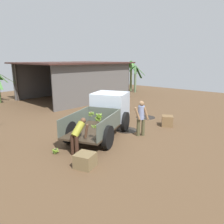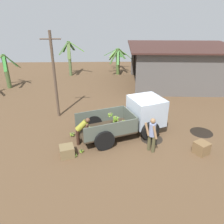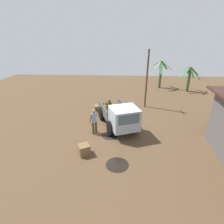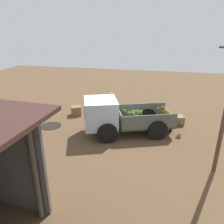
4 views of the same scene
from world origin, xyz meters
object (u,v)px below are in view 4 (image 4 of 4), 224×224
at_px(wooden_crate_0, 177,120).
at_px(person_foreground_visitor, 111,105).
at_px(banana_bunch_on_ground_2, 179,124).
at_px(banana_bunch_on_ground_3, 179,135).
at_px(banana_bunch_on_ground_0, 166,123).
at_px(banana_bunch_on_ground_1, 170,121).
at_px(wooden_crate_1, 76,111).
at_px(person_worker_loading, 168,117).
at_px(cargo_truck, 110,116).

bearing_deg(wooden_crate_0, person_foreground_visitor, 3.75).
bearing_deg(banana_bunch_on_ground_2, banana_bunch_on_ground_3, 85.43).
height_order(banana_bunch_on_ground_0, wooden_crate_0, wooden_crate_0).
relative_size(banana_bunch_on_ground_1, wooden_crate_0, 0.37).
xyz_separation_m(wooden_crate_0, wooden_crate_1, (6.18, 0.01, 0.04)).
bearing_deg(banana_bunch_on_ground_0, wooden_crate_0, -160.17).
xyz_separation_m(banana_bunch_on_ground_1, banana_bunch_on_ground_3, (-0.37, 1.80, 0.03)).
height_order(person_worker_loading, wooden_crate_1, person_worker_loading).
xyz_separation_m(person_foreground_visitor, banana_bunch_on_ground_1, (-3.50, -0.35, -0.86)).
bearing_deg(banana_bunch_on_ground_3, person_worker_loading, -48.62).
xyz_separation_m(person_foreground_visitor, person_worker_loading, (-3.28, 0.76, -0.15)).
relative_size(person_foreground_visitor, banana_bunch_on_ground_1, 7.45).
relative_size(person_worker_loading, wooden_crate_1, 2.37).
relative_size(person_foreground_visitor, person_worker_loading, 1.24).
relative_size(cargo_truck, banana_bunch_on_ground_1, 20.74).
height_order(cargo_truck, banana_bunch_on_ground_2, cargo_truck).
distance_m(banana_bunch_on_ground_2, wooden_crate_1, 6.30).
bearing_deg(wooden_crate_0, banana_bunch_on_ground_3, 89.94).
height_order(cargo_truck, person_foreground_visitor, cargo_truck).
distance_m(banana_bunch_on_ground_0, wooden_crate_1, 5.56).
relative_size(cargo_truck, wooden_crate_1, 8.19).
xyz_separation_m(cargo_truck, person_worker_loading, (-2.87, -1.04, -0.22)).
height_order(banana_bunch_on_ground_2, wooden_crate_1, wooden_crate_1).
bearing_deg(banana_bunch_on_ground_2, cargo_truck, 26.87).
distance_m(wooden_crate_0, wooden_crate_1, 6.18).
height_order(banana_bunch_on_ground_0, banana_bunch_on_ground_2, banana_bunch_on_ground_2).
xyz_separation_m(banana_bunch_on_ground_0, banana_bunch_on_ground_1, (-0.25, -0.32, 0.01)).
bearing_deg(banana_bunch_on_ground_3, wooden_crate_1, -15.32).
bearing_deg(wooden_crate_0, wooden_crate_1, 0.05).
bearing_deg(banana_bunch_on_ground_1, banana_bunch_on_ground_3, 101.71).
distance_m(banana_bunch_on_ground_0, banana_bunch_on_ground_2, 0.74).
xyz_separation_m(banana_bunch_on_ground_2, wooden_crate_1, (6.30, -0.24, 0.18)).
relative_size(banana_bunch_on_ground_0, banana_bunch_on_ground_3, 0.82).
xyz_separation_m(cargo_truck, wooden_crate_1, (2.71, -2.05, -0.74)).
xyz_separation_m(banana_bunch_on_ground_0, banana_bunch_on_ground_3, (-0.62, 1.47, 0.04)).
distance_m(cargo_truck, banana_bunch_on_ground_2, 4.12).
bearing_deg(person_foreground_visitor, wooden_crate_1, 129.27).
xyz_separation_m(person_foreground_visitor, banana_bunch_on_ground_0, (-3.25, -0.03, -0.87)).
bearing_deg(banana_bunch_on_ground_1, cargo_truck, 34.86).
height_order(banana_bunch_on_ground_0, banana_bunch_on_ground_3, banana_bunch_on_ground_3).
xyz_separation_m(person_worker_loading, banana_bunch_on_ground_0, (0.03, -0.79, -0.72)).
distance_m(person_foreground_visitor, wooden_crate_0, 3.95).
relative_size(person_worker_loading, banana_bunch_on_ground_0, 6.26).
bearing_deg(wooden_crate_0, banana_bunch_on_ground_0, 19.83).
xyz_separation_m(banana_bunch_on_ground_1, banana_bunch_on_ground_2, (-0.49, 0.34, 0.02)).
height_order(person_foreground_visitor, banana_bunch_on_ground_1, person_foreground_visitor).
height_order(cargo_truck, banana_bunch_on_ground_3, cargo_truck).
bearing_deg(person_worker_loading, banana_bunch_on_ground_1, -106.34).
bearing_deg(wooden_crate_1, banana_bunch_on_ground_0, 177.72).
distance_m(person_worker_loading, banana_bunch_on_ground_2, 1.26).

